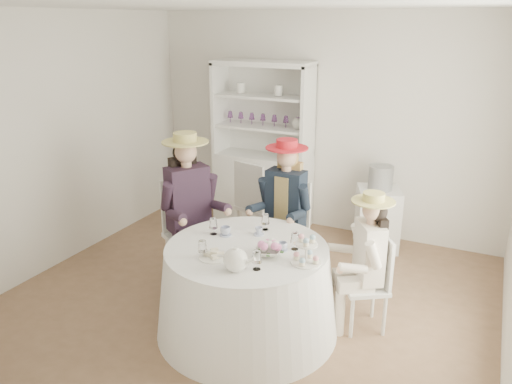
% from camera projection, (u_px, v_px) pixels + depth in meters
% --- Properties ---
extents(ground, '(4.50, 4.50, 0.00)m').
position_uv_depth(ground, '(252.00, 295.00, 4.95)').
color(ground, brown).
rests_on(ground, ground).
extents(ceiling, '(4.50, 4.50, 0.00)m').
position_uv_depth(ceiling, '(251.00, 5.00, 4.07)').
color(ceiling, white).
rests_on(ceiling, wall_back).
extents(wall_back, '(4.50, 0.00, 4.50)m').
position_uv_depth(wall_back, '(322.00, 125.00, 6.21)').
color(wall_back, silver).
rests_on(wall_back, ground).
extents(wall_front, '(4.50, 0.00, 4.50)m').
position_uv_depth(wall_front, '(94.00, 251.00, 2.81)').
color(wall_front, silver).
rests_on(wall_front, ground).
extents(wall_left, '(0.00, 4.50, 4.50)m').
position_uv_depth(wall_left, '(67.00, 139.00, 5.44)').
color(wall_left, silver).
rests_on(wall_left, ground).
extents(tea_table, '(1.57, 1.57, 0.79)m').
position_uv_depth(tea_table, '(247.00, 289.00, 4.29)').
color(tea_table, white).
rests_on(tea_table, ground).
extents(hutch, '(1.43, 0.92, 2.12)m').
position_uv_depth(hutch, '(263.00, 168.00, 6.50)').
color(hutch, silver).
rests_on(hutch, ground).
extents(side_table, '(0.61, 0.61, 0.74)m').
position_uv_depth(side_table, '(377.00, 219.00, 5.87)').
color(side_table, silver).
rests_on(side_table, ground).
extents(hatbox, '(0.35, 0.35, 0.28)m').
position_uv_depth(hatbox, '(381.00, 178.00, 5.71)').
color(hatbox, black).
rests_on(hatbox, side_table).
extents(guest_left, '(0.67, 0.62, 1.58)m').
position_uv_depth(guest_left, '(189.00, 202.00, 4.91)').
color(guest_left, silver).
rests_on(guest_left, ground).
extents(guest_mid, '(0.54, 0.56, 1.48)m').
position_uv_depth(guest_mid, '(285.00, 202.00, 5.04)').
color(guest_mid, silver).
rests_on(guest_mid, ground).
extents(guest_right, '(0.54, 0.50, 1.26)m').
position_uv_depth(guest_right, '(367.00, 254.00, 4.21)').
color(guest_right, silver).
rests_on(guest_right, ground).
extents(spare_chair, '(0.53, 0.53, 1.06)m').
position_uv_depth(spare_chair, '(256.00, 202.00, 5.82)').
color(spare_chair, silver).
rests_on(spare_chair, ground).
extents(teacup_a, '(0.12, 0.12, 0.07)m').
position_uv_depth(teacup_a, '(226.00, 232.00, 4.37)').
color(teacup_a, white).
rests_on(teacup_a, tea_table).
extents(teacup_b, '(0.08, 0.08, 0.06)m').
position_uv_depth(teacup_b, '(259.00, 232.00, 4.39)').
color(teacup_b, white).
rests_on(teacup_b, tea_table).
extents(teacup_c, '(0.10, 0.10, 0.06)m').
position_uv_depth(teacup_c, '(283.00, 247.00, 4.09)').
color(teacup_c, white).
rests_on(teacup_c, tea_table).
extents(flower_bowl, '(0.26, 0.26, 0.05)m').
position_uv_depth(flower_bowl, '(268.00, 253.00, 4.00)').
color(flower_bowl, white).
rests_on(flower_bowl, tea_table).
extents(flower_arrangement, '(0.17, 0.17, 0.06)m').
position_uv_depth(flower_arrangement, '(270.00, 245.00, 4.00)').
color(flower_arrangement, pink).
rests_on(flower_arrangement, tea_table).
extents(table_teapot, '(0.26, 0.19, 0.20)m').
position_uv_depth(table_teapot, '(236.00, 260.00, 3.75)').
color(table_teapot, white).
rests_on(table_teapot, tea_table).
extents(sandwich_plate, '(0.25, 0.25, 0.06)m').
position_uv_depth(sandwich_plate, '(214.00, 256.00, 3.97)').
color(sandwich_plate, white).
rests_on(sandwich_plate, tea_table).
extents(cupcake_stand, '(0.24, 0.24, 0.22)m').
position_uv_depth(cupcake_stand, '(306.00, 253.00, 3.86)').
color(cupcake_stand, white).
rests_on(cupcake_stand, tea_table).
extents(stemware_set, '(0.84, 0.81, 0.15)m').
position_uv_depth(stemware_set, '(247.00, 239.00, 4.14)').
color(stemware_set, white).
rests_on(stemware_set, tea_table).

